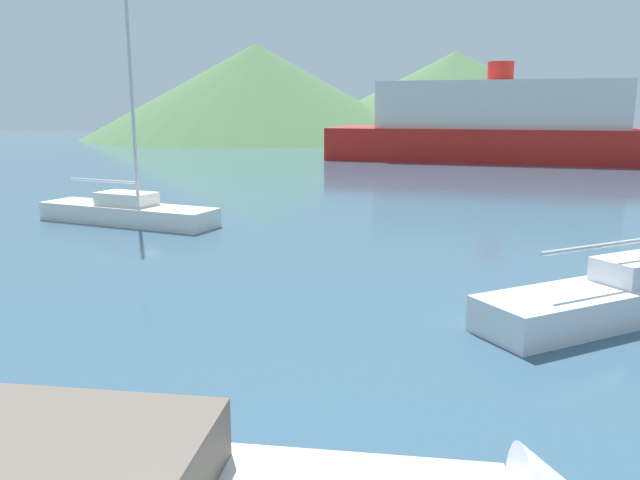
{
  "coord_description": "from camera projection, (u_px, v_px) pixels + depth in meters",
  "views": [
    {
      "loc": [
        0.45,
        -1.13,
        4.41
      ],
      "look_at": [
        -0.58,
        14.0,
        1.2
      ],
      "focal_mm": 35.0,
      "sensor_mm": 36.0,
      "label": 1
    }
  ],
  "objects": [
    {
      "name": "hill_central",
      "position": [
        454.0,
        94.0,
        97.59
      ],
      "size": [
        52.18,
        52.18,
        13.11
      ],
      "color": "#476B42",
      "rests_on": "ground_plane"
    },
    {
      "name": "ferry_distant",
      "position": [
        497.0,
        126.0,
        53.41
      ],
      "size": [
        29.7,
        14.87,
        8.24
      ],
      "rotation": [
        0.0,
        0.0,
        -0.23
      ],
      "color": "red",
      "rests_on": "ground_plane"
    },
    {
      "name": "hill_west",
      "position": [
        256.0,
        91.0,
        93.47
      ],
      "size": [
        51.23,
        51.23,
        13.81
      ],
      "color": "#476B42",
      "rests_on": "ground_plane"
    },
    {
      "name": "sailboat_middle",
      "position": [
        127.0,
        210.0,
        24.31
      ],
      "size": [
        7.64,
        4.25,
        11.46
      ],
      "rotation": [
        0.0,
        0.0,
        -0.35
      ],
      "color": "white",
      "rests_on": "ground_plane"
    }
  ]
}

